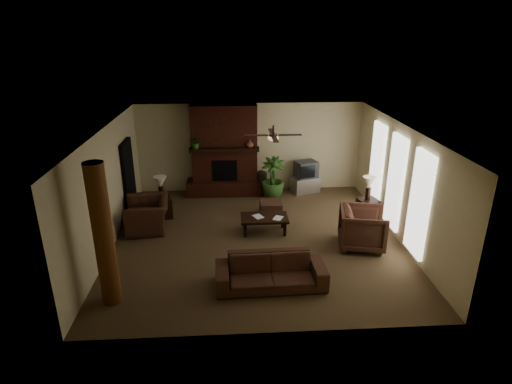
{
  "coord_description": "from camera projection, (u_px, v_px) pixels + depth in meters",
  "views": [
    {
      "loc": [
        -0.61,
        -9.37,
        4.91
      ],
      "look_at": [
        0.0,
        0.4,
        1.1
      ],
      "focal_mm": 29.51,
      "sensor_mm": 36.0,
      "label": 1
    }
  ],
  "objects": [
    {
      "name": "floor_plant",
      "position": [
        273.0,
        187.0,
        12.94
      ],
      "size": [
        0.94,
        1.39,
        0.72
      ],
      "primitive_type": "imported",
      "rotation": [
        0.0,
        0.0,
        -0.18
      ],
      "color": "#335823",
      "rests_on": "ground"
    },
    {
      "name": "fireplace",
      "position": [
        225.0,
        158.0,
        13.06
      ],
      "size": [
        2.4,
        0.7,
        2.8
      ],
      "color": "#4E2014",
      "rests_on": "ground"
    },
    {
      "name": "side_table_left",
      "position": [
        162.0,
        208.0,
        11.65
      ],
      "size": [
        0.61,
        0.61,
        0.55
      ],
      "primitive_type": "cube",
      "rotation": [
        0.0,
        0.0,
        0.25
      ],
      "color": "black",
      "rests_on": "ground"
    },
    {
      "name": "mantel_vase",
      "position": [
        250.0,
        144.0,
        12.67
      ],
      "size": [
        0.28,
        0.28,
        0.22
      ],
      "primitive_type": "imported",
      "rotation": [
        0.0,
        0.0,
        -0.3
      ],
      "color": "brown",
      "rests_on": "fireplace"
    },
    {
      "name": "floor_vase",
      "position": [
        261.0,
        181.0,
        13.27
      ],
      "size": [
        0.34,
        0.34,
        0.77
      ],
      "color": "black",
      "rests_on": "ground"
    },
    {
      "name": "lamp_right",
      "position": [
        369.0,
        184.0,
        11.34
      ],
      "size": [
        0.39,
        0.39,
        0.65
      ],
      "color": "black",
      "rests_on": "side_table_right"
    },
    {
      "name": "doorway",
      "position": [
        129.0,
        178.0,
        11.62
      ],
      "size": [
        0.1,
        1.0,
        2.1
      ],
      "primitive_type": "cube",
      "color": "black",
      "rests_on": "ground"
    },
    {
      "name": "coffee_table",
      "position": [
        264.0,
        219.0,
        10.74
      ],
      "size": [
        1.2,
        0.7,
        0.43
      ],
      "color": "black",
      "rests_on": "ground"
    },
    {
      "name": "ottoman",
      "position": [
        271.0,
        208.0,
        11.81
      ],
      "size": [
        0.6,
        0.6,
        0.4
      ],
      "primitive_type": "cube",
      "rotation": [
        0.0,
        0.0,
        -0.01
      ],
      "color": "#4C2D20",
      "rests_on": "ground"
    },
    {
      "name": "tv",
      "position": [
        306.0,
        169.0,
        13.28
      ],
      "size": [
        0.78,
        0.7,
        0.52
      ],
      "color": "#3D3C3F",
      "rests_on": "tv_stand"
    },
    {
      "name": "windows",
      "position": [
        395.0,
        182.0,
        10.42
      ],
      "size": [
        0.08,
        3.65,
        2.35
      ],
      "color": "white",
      "rests_on": "ground"
    },
    {
      "name": "armchair_right",
      "position": [
        363.0,
        226.0,
        9.96
      ],
      "size": [
        1.16,
        1.21,
        1.07
      ],
      "primitive_type": "imported",
      "rotation": [
        0.0,
        0.0,
        1.37
      ],
      "color": "#4C2D20",
      "rests_on": "ground"
    },
    {
      "name": "ceiling_fan",
      "position": [
        273.0,
        137.0,
        9.91
      ],
      "size": [
        1.35,
        1.35,
        0.37
      ],
      "color": "black",
      "rests_on": "ceiling"
    },
    {
      "name": "log_column",
      "position": [
        103.0,
        236.0,
        7.62
      ],
      "size": [
        0.36,
        0.36,
        2.8
      ],
      "primitive_type": "cylinder",
      "color": "brown",
      "rests_on": "ground"
    },
    {
      "name": "room_shell",
      "position": [
        257.0,
        186.0,
        10.02
      ],
      "size": [
        7.0,
        7.0,
        7.0
      ],
      "color": "brown",
      "rests_on": "ground"
    },
    {
      "name": "armchair_left",
      "position": [
        147.0,
        210.0,
        10.87
      ],
      "size": [
        0.95,
        1.33,
        1.08
      ],
      "primitive_type": "imported",
      "rotation": [
        0.0,
        0.0,
        -1.44
      ],
      "color": "#4C2D20",
      "rests_on": "ground"
    },
    {
      "name": "sofa",
      "position": [
        271.0,
        267.0,
        8.46
      ],
      "size": [
        2.24,
        0.72,
        0.87
      ],
      "primitive_type": "imported",
      "rotation": [
        0.0,
        0.0,
        0.03
      ],
      "color": "#4C2D20",
      "rests_on": "ground"
    },
    {
      "name": "book_b",
      "position": [
        274.0,
        213.0,
        10.6
      ],
      "size": [
        0.2,
        0.11,
        0.29
      ],
      "primitive_type": "imported",
      "rotation": [
        0.0,
        0.0,
        -0.44
      ],
      "color": "#999999",
      "rests_on": "coffee_table"
    },
    {
      "name": "side_table_right",
      "position": [
        368.0,
        209.0,
        11.58
      ],
      "size": [
        0.6,
        0.6,
        0.55
      ],
      "primitive_type": "cube",
      "rotation": [
        0.0,
        0.0,
        0.23
      ],
      "color": "black",
      "rests_on": "ground"
    },
    {
      "name": "lamp_left",
      "position": [
        160.0,
        184.0,
        11.36
      ],
      "size": [
        0.4,
        0.4,
        0.65
      ],
      "color": "black",
      "rests_on": "side_table_left"
    },
    {
      "name": "tv_stand",
      "position": [
        305.0,
        184.0,
        13.47
      ],
      "size": [
        0.96,
        0.74,
        0.5
      ],
      "primitive_type": "cube",
      "rotation": [
        0.0,
        0.0,
        0.32
      ],
      "color": "silver",
      "rests_on": "ground"
    },
    {
      "name": "mantel_plant",
      "position": [
        196.0,
        143.0,
        12.53
      ],
      "size": [
        0.4,
        0.44,
        0.33
      ],
      "primitive_type": "imported",
      "rotation": [
        0.0,
        0.0,
        -0.05
      ],
      "color": "#335823",
      "rests_on": "fireplace"
    },
    {
      "name": "book_a",
      "position": [
        254.0,
        213.0,
        10.6
      ],
      "size": [
        0.21,
        0.12,
        0.29
      ],
      "primitive_type": "imported",
      "rotation": [
        0.0,
        0.0,
        0.45
      ],
      "color": "#999999",
      "rests_on": "coffee_table"
    }
  ]
}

